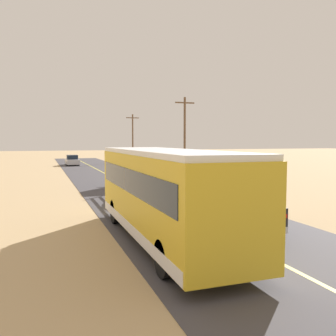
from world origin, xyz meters
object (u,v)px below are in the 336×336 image
(bus, at_px, (164,192))
(power_pole_far, at_px, (133,136))
(suv_near, at_px, (233,200))
(power_pole_mid, at_px, (185,133))
(car_far, at_px, (72,160))
(boulder_near_shoulder, at_px, (222,164))
(livestock_truck, at_px, (147,165))

(bus, relative_size, power_pole_far, 1.25)
(suv_near, bearing_deg, power_pole_mid, 72.50)
(car_far, relative_size, power_pole_mid, 0.53)
(boulder_near_shoulder, bearing_deg, car_far, 158.47)
(car_far, distance_m, boulder_near_shoulder, 21.58)
(power_pole_mid, height_order, power_pole_far, power_pole_mid)
(bus, bearing_deg, car_far, 89.81)
(livestock_truck, distance_m, car_far, 28.41)
(suv_near, relative_size, livestock_truck, 0.48)
(livestock_truck, bearing_deg, suv_near, -90.36)
(livestock_truck, xyz_separation_m, power_pole_far, (7.45, 34.81, 2.51))
(suv_near, distance_m, livestock_truck, 12.74)
(livestock_truck, relative_size, boulder_near_shoulder, 7.50)
(power_pole_far, bearing_deg, bus, -102.53)
(bus, relative_size, car_far, 2.27)
(bus, bearing_deg, power_pole_far, 77.47)
(suv_near, relative_size, power_pole_far, 0.58)
(suv_near, xyz_separation_m, boulder_near_shoulder, (16.99, 33.01, -0.85))
(suv_near, height_order, livestock_truck, livestock_truck)
(suv_near, relative_size, boulder_near_shoulder, 3.57)
(car_far, relative_size, power_pole_far, 0.55)
(bus, height_order, power_pole_mid, power_pole_mid)
(power_pole_far, bearing_deg, car_far, -148.14)
(livestock_truck, xyz_separation_m, car_far, (-3.17, 28.21, -1.10))
(suv_near, bearing_deg, livestock_truck, 89.64)
(power_pole_mid, bearing_deg, bus, -113.49)
(livestock_truck, distance_m, bus, 14.00)
(bus, xyz_separation_m, car_far, (0.14, 41.81, -1.05))
(power_pole_mid, distance_m, power_pole_far, 23.64)
(car_far, distance_m, power_pole_mid, 20.42)
(suv_near, xyz_separation_m, bus, (-3.23, -0.88, 0.60))
(bus, height_order, boulder_near_shoulder, bus)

